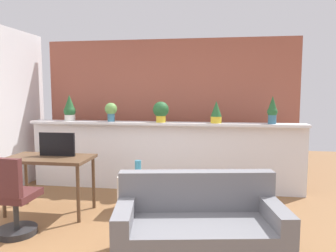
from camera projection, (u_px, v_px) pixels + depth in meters
name	position (u px, v px, depth m)	size (l,w,h in m)	color
ground_plane	(132.00, 247.00, 3.39)	(12.00, 12.00, 0.00)	brown
divider_wall	(164.00, 157.00, 5.30)	(4.41, 0.16, 1.07)	silver
plant_shelf	(163.00, 123.00, 5.20)	(4.41, 0.30, 0.04)	silver
brick_wall_behind	(169.00, 111.00, 5.81)	(4.41, 0.10, 2.50)	#9E5442
potted_plant_0	(70.00, 109.00, 5.44)	(0.20, 0.20, 0.43)	silver
potted_plant_1	(111.00, 110.00, 5.29)	(0.20, 0.20, 0.30)	#386B84
potted_plant_2	(161.00, 111.00, 5.15)	(0.25, 0.25, 0.33)	gold
potted_plant_3	(216.00, 112.00, 5.03)	(0.17, 0.17, 0.34)	gold
potted_plant_4	(272.00, 110.00, 4.92)	(0.15, 0.15, 0.42)	#386B84
desk	(49.00, 163.00, 4.27)	(1.10, 0.60, 0.75)	brown
tv_monitor	(57.00, 144.00, 4.32)	(0.49, 0.04, 0.31)	black
office_chair	(12.00, 202.00, 3.59)	(0.45, 0.46, 0.91)	#262628
side_cube_shelf	(136.00, 193.00, 4.38)	(0.40, 0.41, 0.50)	silver
vase_on_shelf	(138.00, 167.00, 4.40)	(0.09, 0.09, 0.18)	teal
couch	(199.00, 231.00, 3.11)	(1.67, 1.02, 0.80)	slate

